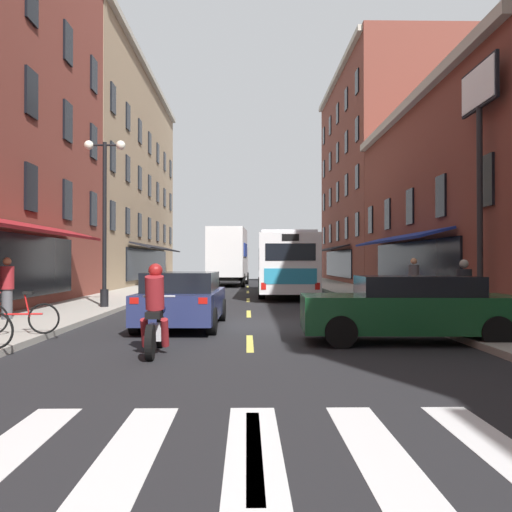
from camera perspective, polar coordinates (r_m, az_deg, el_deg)
ground_plane at (r=15.10m, az=-0.72°, el=-7.22°), size 34.80×80.00×0.10m
lane_centre_dashes at (r=14.84m, az=-0.71°, el=-7.12°), size 0.14×73.90×0.01m
crosswalk_near at (r=5.27m, az=-0.21°, el=-19.22°), size 7.10×2.80×0.01m
sidewalk_left at (r=16.17m, az=-22.25°, el=-6.30°), size 3.00×80.00×0.14m
sidewalk_right at (r=16.22m, az=20.75°, el=-6.29°), size 3.00×80.00×0.14m
billboard_sign at (r=18.66m, az=21.99°, el=12.11°), size 0.40×2.51×7.59m
transit_bus at (r=28.51m, az=2.96°, el=-0.78°), size 2.90×11.90×3.04m
box_truck at (r=39.06m, az=-2.80°, el=-0.09°), size 2.81×7.94×3.98m
sedan_near at (r=50.98m, az=-2.13°, el=-1.73°), size 2.05×4.61×1.35m
sedan_mid at (r=14.43m, az=-7.54°, el=-4.43°), size 2.09×4.49×1.42m
sedan_far at (r=12.10m, az=15.53°, el=-5.18°), size 4.50×2.06×1.39m
motorcycle_rider at (r=10.37m, az=-10.30°, el=-6.02°), size 0.62×2.07×1.66m
bicycle_near at (r=12.94m, az=-23.23°, el=-5.82°), size 1.71×0.48×0.91m
pedestrian_near at (r=16.45m, az=-24.28°, el=-2.88°), size 0.53×0.43×1.67m
pedestrian_mid at (r=19.98m, az=15.93°, el=-2.55°), size 0.36×0.36×1.68m
pedestrian_far at (r=14.13m, az=20.61°, el=-3.53°), size 0.36×0.36×1.61m
street_lamp_twin at (r=19.88m, az=-15.31°, el=4.10°), size 1.42×0.32×5.75m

